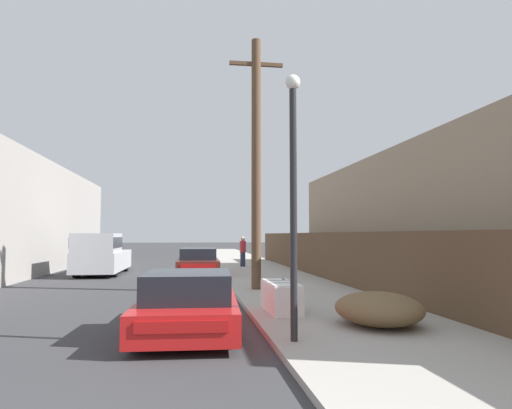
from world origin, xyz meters
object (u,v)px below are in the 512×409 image
at_px(discarded_fridge, 281,297).
at_px(utility_pole, 256,159).
at_px(pedestrian, 243,251).
at_px(pickup_truck, 101,255).
at_px(street_lamp, 293,183).
at_px(parked_sports_car_red, 188,305).
at_px(brush_pile, 379,309).
at_px(car_parked_mid, 198,263).

bearing_deg(discarded_fridge, utility_pole, 88.25).
bearing_deg(utility_pole, pedestrian, 85.75).
bearing_deg(pickup_truck, street_lamp, 112.15).
distance_m(parked_sports_car_red, brush_pile, 3.69).
distance_m(car_parked_mid, pedestrian, 4.82).
height_order(car_parked_mid, brush_pile, car_parked_mid).
xyz_separation_m(parked_sports_car_red, street_lamp, (1.74, -1.43, 2.21)).
xyz_separation_m(utility_pole, pedestrian, (0.78, 10.51, -3.40)).
distance_m(car_parked_mid, street_lamp, 13.94).
height_order(utility_pole, brush_pile, utility_pole).
height_order(discarded_fridge, brush_pile, discarded_fridge).
xyz_separation_m(discarded_fridge, utility_pole, (0.06, 4.35, 3.92)).
height_order(car_parked_mid, street_lamp, street_lamp).
xyz_separation_m(discarded_fridge, car_parked_mid, (-1.71, 10.78, 0.15)).
distance_m(car_parked_mid, utility_pole, 7.66).
xyz_separation_m(parked_sports_car_red, brush_pile, (3.67, -0.39, -0.10)).
relative_size(utility_pole, brush_pile, 4.22).
bearing_deg(utility_pole, street_lamp, -93.36).
height_order(street_lamp, brush_pile, street_lamp).
bearing_deg(parked_sports_car_red, brush_pile, -3.04).
xyz_separation_m(utility_pole, street_lamp, (-0.43, -7.27, -1.63)).
height_order(pickup_truck, utility_pole, utility_pole).
height_order(parked_sports_car_red, pedestrian, pedestrian).
distance_m(parked_sports_car_red, car_parked_mid, 12.28).
height_order(pickup_truck, brush_pile, pickup_truck).
relative_size(parked_sports_car_red, brush_pile, 2.09).
bearing_deg(pickup_truck, pedestrian, -155.78).
relative_size(discarded_fridge, parked_sports_car_red, 0.43).
bearing_deg(brush_pile, discarded_fridge, 129.79).
bearing_deg(street_lamp, car_parked_mid, 95.59).
height_order(discarded_fridge, utility_pole, utility_pole).
xyz_separation_m(street_lamp, pedestrian, (1.21, 17.78, -1.78)).
distance_m(discarded_fridge, utility_pole, 5.85).
relative_size(car_parked_mid, street_lamp, 1.05).
bearing_deg(street_lamp, utility_pole, 86.64).
bearing_deg(car_parked_mid, parked_sports_car_red, -90.90).
relative_size(parked_sports_car_red, car_parked_mid, 0.87).
distance_m(pickup_truck, pedestrian, 7.68).
distance_m(discarded_fridge, pedestrian, 14.89).
bearing_deg(parked_sports_car_red, pickup_truck, 110.08).
bearing_deg(discarded_fridge, pedestrian, 85.80).
distance_m(parked_sports_car_red, pickup_truck, 13.89).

